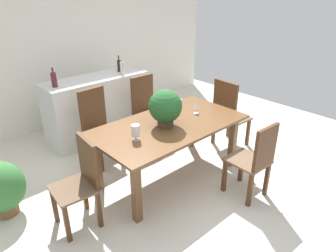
{
  "coord_description": "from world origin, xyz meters",
  "views": [
    {
      "loc": [
        -2.34,
        -2.49,
        2.35
      ],
      "look_at": [
        0.07,
        0.12,
        0.68
      ],
      "focal_mm": 32.95,
      "sensor_mm": 36.0,
      "label": 1
    }
  ],
  "objects": [
    {
      "name": "ground_plane",
      "position": [
        0.0,
        0.0,
        0.0
      ],
      "size": [
        7.04,
        7.04,
        0.0
      ],
      "primitive_type": "plane",
      "color": "silver"
    },
    {
      "name": "chair_foot_end",
      "position": [
        1.21,
        0.03,
        0.58
      ],
      "size": [
        0.46,
        0.49,
        1.06
      ],
      "rotation": [
        0.0,
        0.0,
        1.51
      ],
      "color": "#4C2D19",
      "rests_on": "ground"
    },
    {
      "name": "wine_bottle_clear",
      "position": [
        0.38,
        1.53,
        1.1
      ],
      "size": [
        0.06,
        0.06,
        0.25
      ],
      "color": "#B2BFB7",
      "rests_on": "kitchen_counter"
    },
    {
      "name": "kitchen_counter",
      "position": [
        -0.03,
        1.69,
        0.5
      ],
      "size": [
        1.64,
        0.57,
        1.0
      ],
      "primitive_type": "cube",
      "color": "silver",
      "rests_on": "ground"
    },
    {
      "name": "chair_far_left",
      "position": [
        -0.44,
        1.01,
        0.57
      ],
      "size": [
        0.45,
        0.44,
        1.05
      ],
      "rotation": [
        0.0,
        0.0,
        0.06
      ],
      "color": "#4C2D19",
      "rests_on": "ground"
    },
    {
      "name": "flower_centerpiece",
      "position": [
        -0.07,
        0.01,
        1.01
      ],
      "size": [
        0.4,
        0.4,
        0.45
      ],
      "color": "#4C3828",
      "rests_on": "dining_table"
    },
    {
      "name": "wine_glass",
      "position": [
        0.49,
        0.03,
        0.86
      ],
      "size": [
        0.06,
        0.06,
        0.14
      ],
      "color": "silver",
      "rests_on": "dining_table"
    },
    {
      "name": "crystal_vase_center_near",
      "position": [
        0.11,
        0.36,
        0.88
      ],
      "size": [
        0.09,
        0.09,
        0.2
      ],
      "color": "silver",
      "rests_on": "dining_table"
    },
    {
      "name": "wine_bottle_green",
      "position": [
        0.45,
        1.71,
        1.1
      ],
      "size": [
        0.06,
        0.06,
        0.27
      ],
      "color": "black",
      "rests_on": "kitchen_counter"
    },
    {
      "name": "dining_table",
      "position": [
        0.0,
        0.03,
        0.66
      ],
      "size": [
        1.91,
        1.04,
        0.76
      ],
      "color": "brown",
      "rests_on": "ground"
    },
    {
      "name": "crystal_vase_left",
      "position": [
        -0.56,
        -0.04,
        0.87
      ],
      "size": [
        0.09,
        0.09,
        0.18
      ],
      "color": "silver",
      "rests_on": "dining_table"
    },
    {
      "name": "wine_bottle_amber",
      "position": [
        -0.69,
        1.65,
        1.11
      ],
      "size": [
        0.08,
        0.08,
        0.28
      ],
      "color": "#511E28",
      "rests_on": "kitchen_counter"
    },
    {
      "name": "potted_plant_floor",
      "position": [
        -1.83,
        0.72,
        0.34
      ],
      "size": [
        0.51,
        0.51,
        0.63
      ],
      "color": "brown",
      "rests_on": "ground"
    },
    {
      "name": "back_wall",
      "position": [
        0.0,
        2.6,
        1.3
      ],
      "size": [
        6.4,
        0.1,
        2.6
      ],
      "primitive_type": "cube",
      "color": "silver",
      "rests_on": "ground"
    },
    {
      "name": "chair_far_right",
      "position": [
        0.43,
        1.01,
        0.57
      ],
      "size": [
        0.45,
        0.44,
        1.06
      ],
      "rotation": [
        0.0,
        0.0,
        -0.02
      ],
      "color": "#4C2D19",
      "rests_on": "ground"
    },
    {
      "name": "chair_head_end",
      "position": [
        -1.23,
        0.02,
        0.53
      ],
      "size": [
        0.45,
        0.46,
        0.96
      ],
      "rotation": [
        0.0,
        0.0,
        -1.66
      ],
      "color": "#4C2D19",
      "rests_on": "ground"
    },
    {
      "name": "chair_near_right",
      "position": [
        0.43,
        -0.95,
        0.53
      ],
      "size": [
        0.42,
        0.46,
        0.96
      ],
      "rotation": [
        0.0,
        0.0,
        3.1
      ],
      "color": "#4C2D19",
      "rests_on": "ground"
    }
  ]
}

